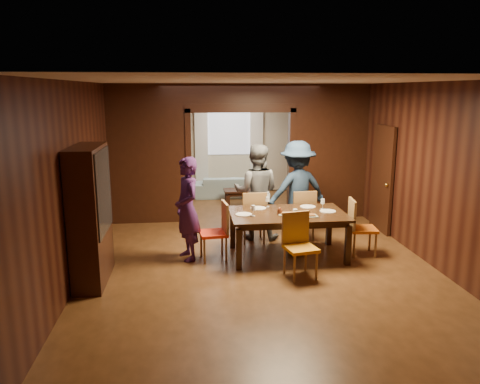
{
  "coord_description": "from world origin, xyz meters",
  "views": [
    {
      "loc": [
        -1.1,
        -8.21,
        2.77
      ],
      "look_at": [
        -0.23,
        -0.4,
        1.05
      ],
      "focal_mm": 35.0,
      "sensor_mm": 36.0,
      "label": 1
    }
  ],
  "objects": [
    {
      "name": "curtain_right",
      "position": [
        0.75,
        4.4,
        1.25
      ],
      "size": [
        0.35,
        0.06,
        2.4
      ],
      "primitive_type": "cube",
      "color": "white",
      "rests_on": "back_wall"
    },
    {
      "name": "plate_far_l",
      "position": [
        0.08,
        -0.44,
        0.77
      ],
      "size": [
        0.27,
        0.27,
        0.01
      ],
      "primitive_type": "cylinder",
      "color": "silver",
      "rests_on": "dining_table"
    },
    {
      "name": "room_walls",
      "position": [
        0.0,
        1.89,
        1.51
      ],
      "size": [
        5.52,
        9.01,
        2.9
      ],
      "color": "black",
      "rests_on": "floor"
    },
    {
      "name": "person_purple",
      "position": [
        -1.14,
        -0.73,
        0.86
      ],
      "size": [
        0.59,
        0.73,
        1.71
      ],
      "primitive_type": "imported",
      "rotation": [
        0.0,
        0.0,
        -1.23
      ],
      "color": "#3E1B50",
      "rests_on": "floor"
    },
    {
      "name": "chair_right",
      "position": [
        1.83,
        -0.85,
        0.48
      ],
      "size": [
        0.49,
        0.49,
        0.97
      ],
      "primitive_type": null,
      "rotation": [
        0.0,
        0.0,
        1.46
      ],
      "color": "#C35712",
      "rests_on": "floor"
    },
    {
      "name": "ceiling",
      "position": [
        0.0,
        0.0,
        2.9
      ],
      "size": [
        5.5,
        9.0,
        0.02
      ],
      "primitive_type": "cube",
      "color": "silver",
      "rests_on": "room_walls"
    },
    {
      "name": "platter_b",
      "position": [
        0.81,
        -1.05,
        0.78
      ],
      "size": [
        0.3,
        0.2,
        0.04
      ],
      "primitive_type": "cube",
      "color": "gray",
      "rests_on": "dining_table"
    },
    {
      "name": "plate_far_r",
      "position": [
        0.96,
        -0.44,
        0.77
      ],
      "size": [
        0.27,
        0.27,
        0.01
      ],
      "primitive_type": "cylinder",
      "color": "silver",
      "rests_on": "dining_table"
    },
    {
      "name": "condiment_jar",
      "position": [
        0.38,
        -0.87,
        0.82
      ],
      "size": [
        0.08,
        0.08,
        0.11
      ],
      "primitive_type": null,
      "color": "#4D2112",
      "rests_on": "dining_table"
    },
    {
      "name": "wineglass_far",
      "position": [
        0.26,
        -0.36,
        0.85
      ],
      "size": [
        0.08,
        0.08,
        0.18
      ],
      "primitive_type": null,
      "color": "white",
      "rests_on": "dining_table"
    },
    {
      "name": "serving_bowl",
      "position": [
        0.68,
        -0.7,
        0.8
      ],
      "size": [
        0.3,
        0.3,
        0.07
      ],
      "primitive_type": "imported",
      "color": "black",
      "rests_on": "dining_table"
    },
    {
      "name": "person_navy",
      "position": [
        0.91,
        0.19,
        0.93
      ],
      "size": [
        1.33,
        0.96,
        1.85
      ],
      "primitive_type": "imported",
      "rotation": [
        0.0,
        0.0,
        3.39
      ],
      "color": "#1B2B44",
      "rests_on": "floor"
    },
    {
      "name": "chair_left",
      "position": [
        -0.72,
        -0.82,
        0.48
      ],
      "size": [
        0.49,
        0.49,
        0.97
      ],
      "primitive_type": null,
      "rotation": [
        0.0,
        0.0,
        -1.45
      ],
      "color": "red",
      "rests_on": "floor"
    },
    {
      "name": "sofa",
      "position": [
        -0.03,
        3.85,
        0.27
      ],
      "size": [
        1.88,
        0.76,
        0.55
      ],
      "primitive_type": "imported",
      "rotation": [
        0.0,
        0.0,
        3.13
      ],
      "color": "#99BDC9",
      "rests_on": "floor"
    },
    {
      "name": "coffee_table",
      "position": [
        0.13,
        2.82,
        0.2
      ],
      "size": [
        0.8,
        0.5,
        0.4
      ],
      "primitive_type": "cube",
      "color": "black",
      "rests_on": "floor"
    },
    {
      "name": "person_grey",
      "position": [
        0.15,
        0.27,
        0.9
      ],
      "size": [
        1.01,
        0.88,
        1.79
      ],
      "primitive_type": "imported",
      "rotation": [
        0.0,
        0.0,
        2.89
      ],
      "color": "slate",
      "rests_on": "floor"
    },
    {
      "name": "door_right",
      "position": [
        2.7,
        0.5,
        1.05
      ],
      "size": [
        0.06,
        0.9,
        2.1
      ],
      "primitive_type": "cube",
      "color": "black",
      "rests_on": "floor"
    },
    {
      "name": "hutch",
      "position": [
        -2.53,
        -1.5,
        1.0
      ],
      "size": [
        0.4,
        1.2,
        2.0
      ],
      "primitive_type": "cube",
      "color": "black",
      "rests_on": "floor"
    },
    {
      "name": "dining_table",
      "position": [
        0.53,
        -0.79,
        0.38
      ],
      "size": [
        1.92,
        1.2,
        0.76
      ],
      "primitive_type": "cube",
      "color": "black",
      "rests_on": "floor"
    },
    {
      "name": "plate_right",
      "position": [
        1.22,
        -0.78,
        0.77
      ],
      "size": [
        0.27,
        0.27,
        0.01
      ],
      "primitive_type": "cylinder",
      "color": "silver",
      "rests_on": "dining_table"
    },
    {
      "name": "tumbler",
      "position": [
        0.58,
        -1.09,
        0.83
      ],
      "size": [
        0.07,
        0.07,
        0.14
      ],
      "primitive_type": "cylinder",
      "color": "white",
      "rests_on": "dining_table"
    },
    {
      "name": "curtain_left",
      "position": [
        -0.75,
        4.4,
        1.25
      ],
      "size": [
        0.35,
        0.06,
        2.4
      ],
      "primitive_type": "cube",
      "color": "white",
      "rests_on": "back_wall"
    },
    {
      "name": "chair_near",
      "position": [
        0.54,
        -1.71,
        0.48
      ],
      "size": [
        0.52,
        0.52,
        0.97
      ],
      "primitive_type": null,
      "rotation": [
        0.0,
        0.0,
        0.21
      ],
      "color": "orange",
      "rests_on": "floor"
    },
    {
      "name": "plate_near",
      "position": [
        0.53,
        -1.13,
        0.77
      ],
      "size": [
        0.27,
        0.27,
        0.01
      ],
      "primitive_type": "cylinder",
      "color": "white",
      "rests_on": "dining_table"
    },
    {
      "name": "wineglass_right",
      "position": [
        1.18,
        -0.61,
        0.85
      ],
      "size": [
        0.08,
        0.08,
        0.18
      ],
      "primitive_type": null,
      "color": "silver",
      "rests_on": "dining_table"
    },
    {
      "name": "plate_left",
      "position": [
        -0.22,
        -0.83,
        0.77
      ],
      "size": [
        0.27,
        0.27,
        0.01
      ],
      "primitive_type": "cylinder",
      "color": "silver",
      "rests_on": "dining_table"
    },
    {
      "name": "chair_far_l",
      "position": [
        0.06,
        0.06,
        0.48
      ],
      "size": [
        0.45,
        0.45,
        0.97
      ],
      "primitive_type": null,
      "rotation": [
        0.0,
        0.0,
        3.17
      ],
      "color": "red",
      "rests_on": "floor"
    },
    {
      "name": "window_far",
      "position": [
        0.0,
        4.44,
        1.7
      ],
      "size": [
        1.2,
        0.03,
        1.3
      ],
      "primitive_type": "cube",
      "color": "silver",
      "rests_on": "back_wall"
    },
    {
      "name": "platter_a",
      "position": [
        0.5,
        -0.9,
        0.78
      ],
      "size": [
        0.3,
        0.2,
        0.04
      ],
      "primitive_type": "cube",
      "color": "gray",
      "rests_on": "dining_table"
    },
    {
      "name": "wineglass_left",
      "position": [
        -0.08,
        -0.93,
        0.85
      ],
      "size": [
        0.08,
        0.08,
        0.18
      ],
      "primitive_type": null,
      "color": "silver",
      "rests_on": "dining_table"
    },
    {
      "name": "chair_far_r",
      "position": [
        0.97,
        0.08,
        0.48
      ],
      "size": [
        0.48,
        0.48,
        0.97
      ],
      "primitive_type": null,
      "rotation": [
        0.0,
        0.0,
        3.23
      ],
      "color": "orange",
      "rests_on": "floor"
    },
    {
      "name": "floor",
      "position": [
        0.0,
        0.0,
        0.0
      ],
      "size": [
        9.0,
        9.0,
        0.0
      ],
      "primitive_type": "plane",
      "color": "#4A2D15",
      "rests_on": "ground"
    }
  ]
}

